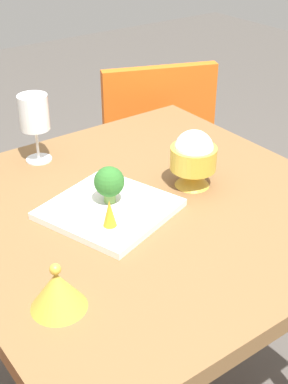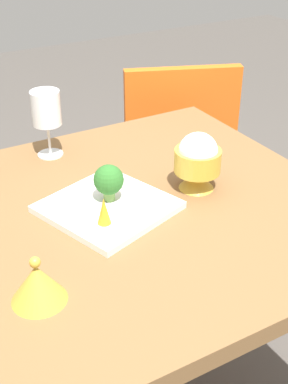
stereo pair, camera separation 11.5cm
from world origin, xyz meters
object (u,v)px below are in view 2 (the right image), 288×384
(chair_near_window, at_px, (176,145))
(carrot_garnish_left, at_px, (104,211))
(serving_plate, at_px, (108,207))
(wine_glass, at_px, (46,110))
(rice_bowl_lid, at_px, (38,283))
(broccoli_floret, at_px, (109,181))
(rice_bowl, at_px, (197,160))
(carrot_garnish_right, at_px, (112,175))

(chair_near_window, height_order, carrot_garnish_left, chair_near_window)
(chair_near_window, bearing_deg, serving_plate, -112.54)
(wine_glass, bearing_deg, carrot_garnish_left, 175.69)
(rice_bowl_lid, height_order, broccoli_floret, broccoli_floret)
(broccoli_floret, height_order, carrot_garnish_left, broccoli_floret)
(rice_bowl, relative_size, broccoli_floret, 1.65)
(rice_bowl_lid, bearing_deg, carrot_garnish_right, -46.27)
(rice_bowl, relative_size, serving_plate, 0.45)
(rice_bowl, bearing_deg, chair_near_window, -29.58)
(rice_bowl, bearing_deg, wine_glass, 35.33)
(rice_bowl, xyz_separation_m, rice_bowl_lid, (-0.19, 0.46, -0.04))
(serving_plate, bearing_deg, rice_bowl, -93.36)
(rice_bowl_lid, distance_m, serving_plate, 0.31)
(broccoli_floret, xyz_separation_m, carrot_garnish_right, (0.05, -0.03, -0.02))
(chair_near_window, relative_size, carrot_garnish_right, 14.33)
(wine_glass, distance_m, broccoli_floret, 0.32)
(broccoli_floret, relative_size, carrot_garnish_left, 1.43)
(wine_glass, relative_size, carrot_garnish_left, 2.98)
(rice_bowl, bearing_deg, rice_bowl_lid, 112.28)
(wine_glass, height_order, broccoli_floret, wine_glass)
(rice_bowl, bearing_deg, serving_plate, 86.64)
(rice_bowl, distance_m, broccoli_floret, 0.22)
(wine_glass, bearing_deg, broccoli_floret, -175.93)
(chair_near_window, relative_size, rice_bowl_lid, 8.50)
(wine_glass, height_order, rice_bowl, wine_glass)
(rice_bowl, height_order, broccoli_floret, rice_bowl)
(serving_plate, bearing_deg, carrot_garnish_right, -34.70)
(rice_bowl_lid, bearing_deg, carrot_garnish_left, -54.69)
(broccoli_floret, bearing_deg, rice_bowl_lid, 131.40)
(serving_plate, bearing_deg, carrot_garnish_left, 148.39)
(rice_bowl_lid, relative_size, carrot_garnish_left, 1.66)
(broccoli_floret, xyz_separation_m, carrot_garnish_left, (-0.08, 0.05, -0.02))
(wine_glass, relative_size, carrot_garnish_right, 3.02)
(rice_bowl, distance_m, rice_bowl_lid, 0.50)
(chair_near_window, height_order, serving_plate, chair_near_window)
(serving_plate, relative_size, carrot_garnish_right, 5.32)
(wine_glass, xyz_separation_m, serving_plate, (-0.32, -0.01, -0.12))
(chair_near_window, relative_size, carrot_garnish_left, 14.13)
(serving_plate, distance_m, carrot_garnish_right, 0.09)
(rice_bowl, xyz_separation_m, broccoli_floret, (0.03, 0.22, -0.01))
(chair_near_window, xyz_separation_m, carrot_garnish_left, (-0.66, 0.61, 0.27))
(carrot_garnish_left, bearing_deg, broccoli_floret, -32.96)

